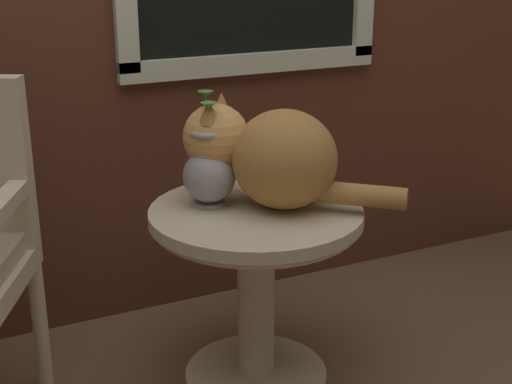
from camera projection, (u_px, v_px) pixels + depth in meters
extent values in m
cube|color=beige|center=(253.00, 63.00, 2.54)|extent=(0.96, 0.03, 0.07)
cylinder|color=beige|center=(256.00, 374.00, 2.24)|extent=(0.43, 0.43, 0.03)
cylinder|color=beige|center=(256.00, 298.00, 2.15)|extent=(0.11, 0.11, 0.49)
cylinder|color=beige|center=(256.00, 215.00, 2.06)|extent=(0.61, 0.61, 0.03)
torus|color=beige|center=(256.00, 224.00, 2.07)|extent=(0.58, 0.58, 0.02)
cylinder|color=beige|center=(41.00, 328.00, 2.12)|extent=(0.04, 0.04, 0.41)
ellipsoid|color=#AD7A3D|center=(284.00, 159.00, 2.03)|extent=(0.41, 0.41, 0.28)
sphere|color=#E2A356|center=(216.00, 137.00, 2.07)|extent=(0.19, 0.19, 0.19)
cone|color=#AD7A3D|center=(221.00, 104.00, 2.09)|extent=(0.06, 0.06, 0.07)
cone|color=#AD7A3D|center=(209.00, 111.00, 1.99)|extent=(0.06, 0.06, 0.07)
cylinder|color=#AD7A3D|center=(358.00, 195.00, 2.00)|extent=(0.24, 0.22, 0.06)
cylinder|color=#99999E|center=(210.00, 203.00, 2.08)|extent=(0.09, 0.09, 0.01)
ellipsoid|color=#99999E|center=(209.00, 176.00, 2.06)|extent=(0.15, 0.15, 0.15)
cylinder|color=#99999E|center=(208.00, 145.00, 2.03)|extent=(0.08, 0.08, 0.07)
torus|color=#99999E|center=(208.00, 133.00, 2.02)|extent=(0.10, 0.10, 0.02)
cylinder|color=#47893D|center=(207.00, 113.00, 2.02)|extent=(0.01, 0.04, 0.10)
cone|color=#47893D|center=(205.00, 94.00, 2.02)|extent=(0.04, 0.04, 0.02)
cylinder|color=#47893D|center=(208.00, 119.00, 2.00)|extent=(0.01, 0.02, 0.08)
cone|color=#47893D|center=(209.00, 106.00, 1.97)|extent=(0.04, 0.04, 0.02)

